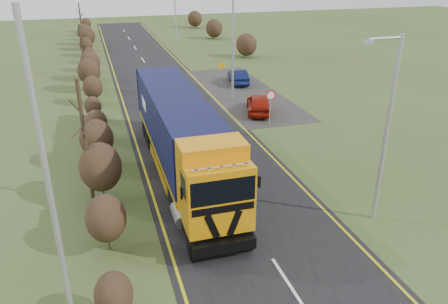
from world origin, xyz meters
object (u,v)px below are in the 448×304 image
(car_red_hatchback, at_px, (259,104))
(lorry, at_px, (181,133))
(streetlight_near, at_px, (386,125))
(car_blue_sedan, at_px, (238,77))
(speed_sign, at_px, (270,101))

(car_red_hatchback, bearing_deg, lorry, 66.26)
(streetlight_near, bearing_deg, car_blue_sedan, 85.79)
(speed_sign, bearing_deg, lorry, -141.98)
(lorry, relative_size, car_blue_sedan, 3.93)
(lorry, bearing_deg, speed_sign, 38.41)
(streetlight_near, xyz_separation_m, speed_sign, (0.18, 12.38, -2.61))
(car_blue_sedan, bearing_deg, lorry, 69.83)
(streetlight_near, distance_m, speed_sign, 12.65)
(lorry, bearing_deg, car_red_hatchback, 48.88)
(car_blue_sedan, xyz_separation_m, streetlight_near, (-1.76, -23.85, 3.78))
(car_red_hatchback, height_order, speed_sign, speed_sign)
(car_red_hatchback, xyz_separation_m, streetlight_near, (-0.50, -15.32, 3.72))
(car_red_hatchback, relative_size, streetlight_near, 0.52)
(streetlight_near, height_order, speed_sign, streetlight_near)
(speed_sign, bearing_deg, streetlight_near, -90.84)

